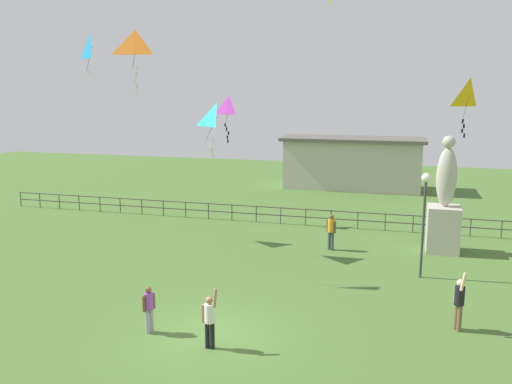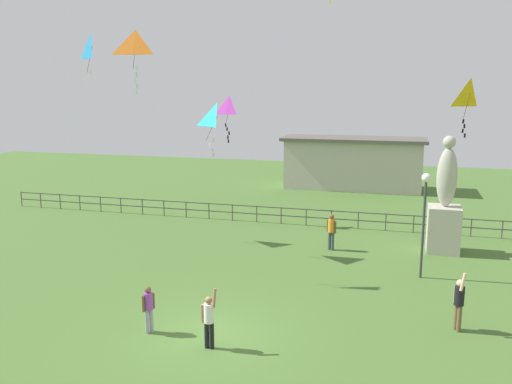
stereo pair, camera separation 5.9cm
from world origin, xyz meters
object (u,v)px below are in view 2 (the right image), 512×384
(person_0, at_px, (459,301))
(kite_2, at_px, (470,95))
(kite_0, at_px, (217,117))
(person_2, at_px, (331,230))
(kite_6, at_px, (92,47))
(statue_monument, at_px, (445,212))
(person_3, at_px, (209,318))
(kite_4, at_px, (136,46))
(person_1, at_px, (149,306))
(lamppost, at_px, (425,202))
(kite_1, at_px, (230,108))

(person_0, xyz_separation_m, kite_2, (0.93, 9.70, 6.18))
(person_0, distance_m, kite_0, 12.72)
(person_2, distance_m, kite_6, 14.56)
(person_0, height_order, person_2, person_0)
(statue_monument, relative_size, kite_2, 1.99)
(person_2, distance_m, person_3, 10.79)
(kite_4, bearing_deg, person_1, -61.72)
(statue_monument, relative_size, kite_6, 2.22)
(lamppost, distance_m, person_3, 10.12)
(kite_2, relative_size, kite_4, 1.13)
(person_2, xyz_separation_m, person_3, (-2.14, -10.58, -0.05))
(lamppost, relative_size, kite_4, 1.76)
(kite_0, distance_m, kite_1, 5.63)
(person_2, bearing_deg, kite_4, -144.84)
(person_2, distance_m, kite_2, 8.80)
(lamppost, height_order, kite_1, kite_1)
(lamppost, relative_size, kite_6, 1.75)
(kite_0, relative_size, kite_2, 0.87)
(statue_monument, height_order, person_2, statue_monument)
(person_1, bearing_deg, kite_4, 118.28)
(person_1, bearing_deg, kite_6, 127.77)
(person_2, xyz_separation_m, kite_0, (-5.05, -1.45, 5.19))
(person_0, relative_size, person_2, 1.15)
(lamppost, height_order, person_0, lamppost)
(statue_monument, height_order, kite_6, kite_6)
(person_1, height_order, person_3, person_3)
(person_1, relative_size, kite_2, 0.55)
(kite_4, relative_size, kite_6, 0.99)
(kite_2, bearing_deg, kite_0, -161.15)
(person_1, distance_m, person_3, 2.19)
(person_1, bearing_deg, kite_1, 97.99)
(kite_1, height_order, kite_6, kite_6)
(person_1, relative_size, person_2, 0.88)
(person_1, height_order, person_2, person_2)
(lamppost, height_order, person_2, lamppost)
(person_2, height_order, kite_4, kite_4)
(lamppost, bearing_deg, person_3, -127.95)
(lamppost, distance_m, kite_0, 9.60)
(statue_monument, height_order, person_0, statue_monument)
(statue_monument, xyz_separation_m, person_1, (-9.29, -11.22, -1.01))
(person_2, height_order, kite_0, kite_0)
(person_3, height_order, kite_6, kite_6)
(person_2, bearing_deg, kite_0, -163.94)
(person_1, distance_m, kite_0, 10.19)
(lamppost, distance_m, person_2, 5.27)
(statue_monument, height_order, person_1, statue_monument)
(statue_monument, distance_m, lamppost, 4.20)
(kite_1, bearing_deg, kite_6, -141.90)
(person_3, relative_size, kite_6, 0.77)
(person_2, bearing_deg, lamppost, -35.17)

